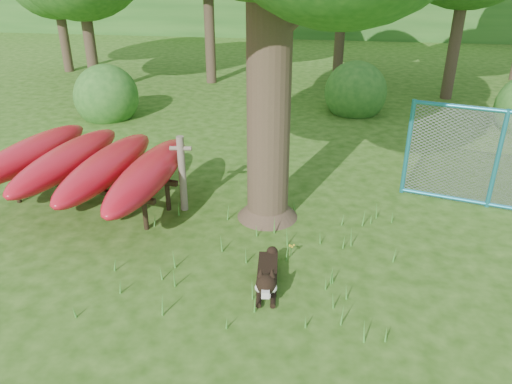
# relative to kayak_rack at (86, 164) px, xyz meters

# --- Properties ---
(ground) EXTENTS (80.00, 80.00, 0.00)m
(ground) POSITION_rel_kayak_rack_xyz_m (3.05, -2.20, -0.86)
(ground) COLOR #22480E
(ground) RESTS_ON ground
(wooden_post) EXTENTS (0.39, 0.15, 1.43)m
(wooden_post) POSITION_rel_kayak_rack_xyz_m (1.75, 0.12, -0.11)
(wooden_post) COLOR #6E6152
(wooden_post) RESTS_ON ground
(kayak_rack) EXTENTS (3.63, 3.89, 1.13)m
(kayak_rack) POSITION_rel_kayak_rack_xyz_m (0.00, 0.00, 0.00)
(kayak_rack) COLOR black
(kayak_rack) RESTS_ON ground
(husky_dog) EXTENTS (0.37, 1.22, 0.54)m
(husky_dog) POSITION_rel_kayak_rack_xyz_m (3.56, -2.06, -0.67)
(husky_dog) COLOR black
(husky_dog) RESTS_ON ground
(fence_section) EXTENTS (3.13, 0.92, 3.14)m
(fence_section) POSITION_rel_kayak_rack_xyz_m (7.34, 1.04, 0.08)
(fence_section) COLOR teal
(fence_section) RESTS_ON ground
(wildflower_clump) EXTENTS (0.10, 0.09, 0.21)m
(wildflower_clump) POSITION_rel_kayak_rack_xyz_m (3.84, -1.17, -0.69)
(wildflower_clump) COLOR #438B2D
(wildflower_clump) RESTS_ON ground
(shrub_left) EXTENTS (1.80, 1.80, 1.80)m
(shrub_left) POSITION_rel_kayak_rack_xyz_m (-1.95, 5.30, -0.86)
(shrub_left) COLOR #275F1F
(shrub_left) RESTS_ON ground
(shrub_mid) EXTENTS (1.80, 1.80, 1.80)m
(shrub_mid) POSITION_rel_kayak_rack_xyz_m (5.05, 6.80, -0.86)
(shrub_mid) COLOR #275F1F
(shrub_mid) RESTS_ON ground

